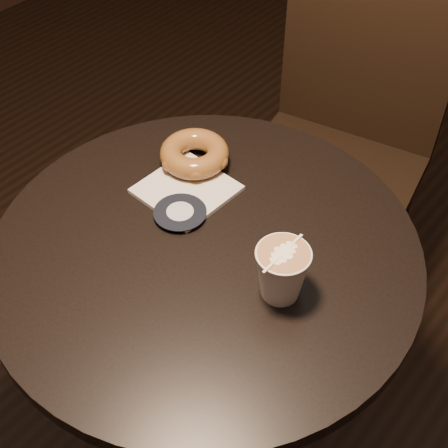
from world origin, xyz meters
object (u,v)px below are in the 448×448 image
object	(u,v)px
chair	(347,119)
latte_cup	(282,273)
doughnut	(194,154)
cafe_table	(207,317)
pastry_bag	(187,189)

from	to	relation	value
chair	latte_cup	bearing A→B (deg)	-79.81
chair	doughnut	world-z (taller)	chair
chair	cafe_table	bearing A→B (deg)	-92.18
latte_cup	doughnut	bearing A→B (deg)	155.02
chair	pastry_bag	size ratio (longest dim) A/B	7.23
cafe_table	latte_cup	bearing A→B (deg)	-0.03
cafe_table	latte_cup	size ratio (longest dim) A/B	8.27
latte_cup	cafe_table	bearing A→B (deg)	179.97
pastry_bag	cafe_table	bearing A→B (deg)	-31.96
cafe_table	latte_cup	xyz separation A→B (m)	(0.15, -0.00, 0.24)
doughnut	latte_cup	size ratio (longest dim) A/B	1.38
pastry_bag	latte_cup	size ratio (longest dim) A/B	1.60
chair	pastry_bag	xyz separation A→B (m)	(-0.00, -0.56, 0.17)
chair	doughnut	xyz separation A→B (m)	(-0.04, -0.50, 0.19)
pastry_bag	latte_cup	distance (m)	0.27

